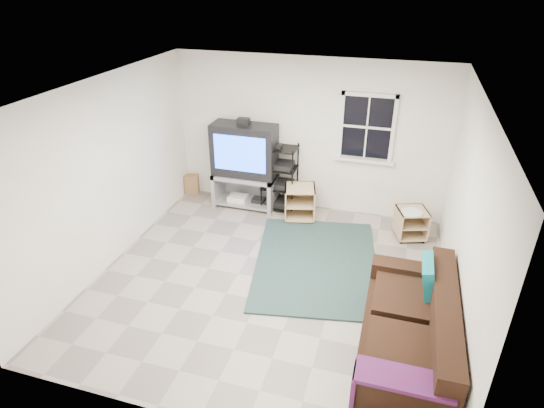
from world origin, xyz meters
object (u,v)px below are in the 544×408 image
(tv_unit, at_px, (245,159))
(av_rack, at_px, (279,182))
(side_table_left, at_px, (300,201))
(sofa, at_px, (410,336))
(side_table_right, at_px, (410,221))

(tv_unit, distance_m, av_rack, 0.71)
(av_rack, distance_m, side_table_left, 0.52)
(sofa, bearing_deg, tv_unit, 134.42)
(av_rack, bearing_deg, tv_unit, -174.26)
(tv_unit, bearing_deg, sofa, -45.58)
(side_table_right, bearing_deg, av_rack, 170.92)
(av_rack, xyz_separation_m, sofa, (2.28, -3.01, -0.18))
(tv_unit, height_order, sofa, tv_unit)
(av_rack, height_order, side_table_right, av_rack)
(tv_unit, distance_m, side_table_right, 2.92)
(tv_unit, relative_size, sofa, 0.78)
(tv_unit, distance_m, sofa, 4.17)
(tv_unit, xyz_separation_m, av_rack, (0.61, 0.06, -0.37))
(side_table_left, bearing_deg, sofa, -56.19)
(av_rack, height_order, side_table_left, av_rack)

